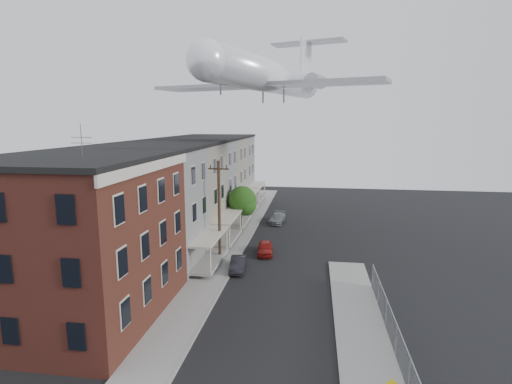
% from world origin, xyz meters
% --- Properties ---
extents(sidewalk_left, '(3.00, 62.00, 0.12)m').
position_xyz_m(sidewalk_left, '(-5.50, 24.00, 0.06)').
color(sidewalk_left, gray).
rests_on(sidewalk_left, ground).
extents(sidewalk_right, '(3.00, 26.00, 0.12)m').
position_xyz_m(sidewalk_right, '(5.50, 6.00, 0.06)').
color(sidewalk_right, gray).
rests_on(sidewalk_right, ground).
extents(curb_left, '(0.15, 62.00, 0.14)m').
position_xyz_m(curb_left, '(-4.05, 24.00, 0.07)').
color(curb_left, gray).
rests_on(curb_left, ground).
extents(curb_right, '(0.15, 26.00, 0.14)m').
position_xyz_m(curb_right, '(4.05, 6.00, 0.07)').
color(curb_right, gray).
rests_on(curb_right, ground).
extents(corner_building, '(10.31, 12.30, 12.15)m').
position_xyz_m(corner_building, '(-12.00, 7.00, 5.16)').
color(corner_building, black).
rests_on(corner_building, ground).
extents(row_house_a, '(11.98, 7.00, 10.30)m').
position_xyz_m(row_house_a, '(-11.96, 16.50, 5.13)').
color(row_house_a, slate).
rests_on(row_house_a, ground).
extents(row_house_b, '(11.98, 7.00, 10.30)m').
position_xyz_m(row_house_b, '(-11.96, 23.50, 5.13)').
color(row_house_b, '#6E6357').
rests_on(row_house_b, ground).
extents(row_house_c, '(11.98, 7.00, 10.30)m').
position_xyz_m(row_house_c, '(-11.96, 30.50, 5.13)').
color(row_house_c, slate).
rests_on(row_house_c, ground).
extents(row_house_d, '(11.98, 7.00, 10.30)m').
position_xyz_m(row_house_d, '(-11.96, 37.50, 5.13)').
color(row_house_d, '#6E6357').
rests_on(row_house_d, ground).
extents(row_house_e, '(11.98, 7.00, 10.30)m').
position_xyz_m(row_house_e, '(-11.96, 44.50, 5.13)').
color(row_house_e, slate).
rests_on(row_house_e, ground).
extents(chainlink_fence, '(0.06, 18.06, 1.90)m').
position_xyz_m(chainlink_fence, '(7.00, 5.00, 1.00)').
color(chainlink_fence, gray).
rests_on(chainlink_fence, ground).
extents(utility_pole, '(1.80, 0.26, 9.00)m').
position_xyz_m(utility_pole, '(-5.60, 18.00, 4.67)').
color(utility_pole, black).
rests_on(utility_pole, ground).
extents(street_tree, '(3.22, 3.20, 5.20)m').
position_xyz_m(street_tree, '(-5.27, 27.92, 3.45)').
color(street_tree, black).
rests_on(street_tree, ground).
extents(car_near, '(1.80, 3.65, 1.20)m').
position_xyz_m(car_near, '(-1.87, 20.54, 0.60)').
color(car_near, maroon).
rests_on(car_near, ground).
extents(car_mid, '(1.53, 3.54, 1.13)m').
position_xyz_m(car_mid, '(-3.60, 16.04, 0.57)').
color(car_mid, black).
rests_on(car_mid, ground).
extents(car_far, '(2.04, 4.19, 1.17)m').
position_xyz_m(car_far, '(-1.80, 32.39, 0.59)').
color(car_far, slate).
rests_on(car_far, ground).
extents(airplane, '(24.08, 27.55, 7.97)m').
position_xyz_m(airplane, '(-2.07, 27.48, 16.87)').
color(airplane, white).
rests_on(airplane, ground).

